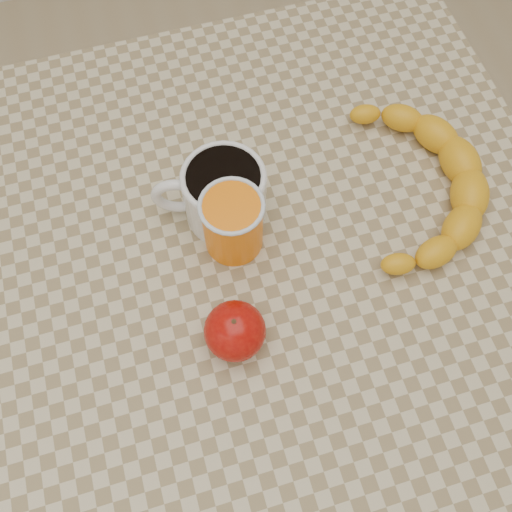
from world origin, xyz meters
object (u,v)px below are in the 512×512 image
object	(u,v)px
coffee_mug	(222,193)
apple	(235,331)
orange_juice_glass	(233,223)
banana	(418,184)
table	(256,290)

from	to	relation	value
coffee_mug	apple	size ratio (longest dim) A/B	2.05
apple	orange_juice_glass	bearing A→B (deg)	75.38
coffee_mug	apple	xyz separation A→B (m)	(-0.03, -0.16, -0.01)
orange_juice_glass	banana	world-z (taller)	orange_juice_glass
coffee_mug	orange_juice_glass	distance (m)	0.04
coffee_mug	apple	bearing A→B (deg)	-100.53
orange_juice_glass	banana	size ratio (longest dim) A/B	0.25
coffee_mug	banana	bearing A→B (deg)	-10.11
table	banana	distance (m)	0.25
orange_juice_glass	apple	bearing A→B (deg)	-104.62
apple	banana	distance (m)	0.29
orange_juice_glass	banana	xyz separation A→B (m)	(0.24, -0.00, -0.02)
table	orange_juice_glass	size ratio (longest dim) A/B	9.17
coffee_mug	orange_juice_glass	xyz separation A→B (m)	(0.00, -0.04, -0.00)
coffee_mug	apple	distance (m)	0.17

